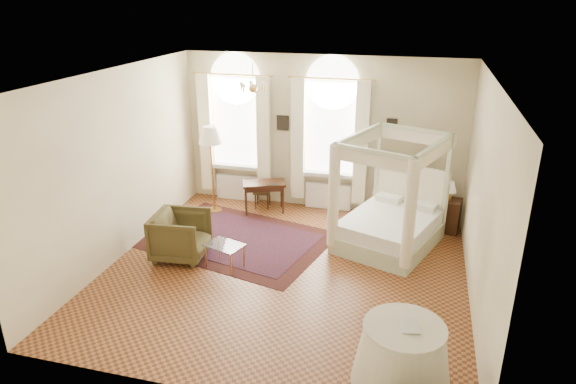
# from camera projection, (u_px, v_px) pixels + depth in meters

# --- Properties ---
(ground) EXTENTS (6.00, 6.00, 0.00)m
(ground) POSITION_uv_depth(u_px,v_px,m) (285.00, 271.00, 8.78)
(ground) COLOR brown
(ground) RESTS_ON ground
(room_walls) EXTENTS (6.00, 6.00, 6.00)m
(room_walls) POSITION_uv_depth(u_px,v_px,m) (285.00, 161.00, 8.07)
(room_walls) COLOR #F7ECBC
(room_walls) RESTS_ON ground
(window_left) EXTENTS (1.62, 0.27, 3.29)m
(window_left) POSITION_uv_depth(u_px,v_px,m) (236.00, 137.00, 11.29)
(window_left) COLOR white
(window_left) RESTS_ON room_walls
(window_right) EXTENTS (1.62, 0.27, 3.29)m
(window_right) POSITION_uv_depth(u_px,v_px,m) (330.00, 144.00, 10.79)
(window_right) COLOR white
(window_right) RESTS_ON room_walls
(chandelier) EXTENTS (0.51, 0.45, 0.50)m
(chandelier) POSITION_uv_depth(u_px,v_px,m) (253.00, 87.00, 9.03)
(chandelier) COLOR gold
(chandelier) RESTS_ON room_walls
(wall_pictures) EXTENTS (2.54, 0.03, 0.39)m
(wall_pictures) POSITION_uv_depth(u_px,v_px,m) (326.00, 124.00, 10.75)
(wall_pictures) COLOR black
(wall_pictures) RESTS_ON room_walls
(canopy_bed) EXTENTS (2.11, 2.33, 2.09)m
(canopy_bed) POSITION_uv_depth(u_px,v_px,m) (389.00, 222.00, 9.52)
(canopy_bed) COLOR #B9C19D
(canopy_bed) RESTS_ON ground
(nightstand) EXTENTS (0.54, 0.50, 0.67)m
(nightstand) POSITION_uv_depth(u_px,v_px,m) (448.00, 215.00, 10.18)
(nightstand) COLOR #3B2110
(nightstand) RESTS_ON ground
(nightstand_lamp) EXTENTS (0.26, 0.26, 0.38)m
(nightstand_lamp) POSITION_uv_depth(u_px,v_px,m) (450.00, 188.00, 9.94)
(nightstand_lamp) COLOR gold
(nightstand_lamp) RESTS_ON nightstand
(writing_desk) EXTENTS (1.01, 0.76, 0.67)m
(writing_desk) POSITION_uv_depth(u_px,v_px,m) (264.00, 187.00, 10.99)
(writing_desk) COLOR #3B2110
(writing_desk) RESTS_ON ground
(laptop) EXTENTS (0.32, 0.22, 0.02)m
(laptop) POSITION_uv_depth(u_px,v_px,m) (274.00, 184.00, 10.83)
(laptop) COLOR black
(laptop) RESTS_ON writing_desk
(stool) EXTENTS (0.42, 0.42, 0.42)m
(stool) POSITION_uv_depth(u_px,v_px,m) (262.00, 192.00, 11.30)
(stool) COLOR #463A1E
(stool) RESTS_ON ground
(armchair) EXTENTS (1.01, 0.99, 0.85)m
(armchair) POSITION_uv_depth(u_px,v_px,m) (181.00, 235.00, 9.12)
(armchair) COLOR #41371C
(armchair) RESTS_ON ground
(coffee_table) EXTENTS (0.74, 0.62, 0.43)m
(coffee_table) POSITION_uv_depth(u_px,v_px,m) (224.00, 247.00, 8.79)
(coffee_table) COLOR white
(coffee_table) RESTS_ON ground
(floor_lamp) EXTENTS (0.49, 0.49, 1.89)m
(floor_lamp) POSITION_uv_depth(u_px,v_px,m) (210.00, 140.00, 10.63)
(floor_lamp) COLOR gold
(floor_lamp) RESTS_ON ground
(oriental_rug) EXTENTS (3.84, 3.14, 0.01)m
(oriental_rug) POSITION_uv_depth(u_px,v_px,m) (237.00, 239.00, 9.91)
(oriental_rug) COLOR #38140D
(oriental_rug) RESTS_ON ground
(side_table) EXTENTS (1.20, 1.20, 0.82)m
(side_table) POSITION_uv_depth(u_px,v_px,m) (402.00, 355.00, 6.14)
(side_table) COLOR silver
(side_table) RESTS_ON ground
(book) EXTENTS (0.24, 0.30, 0.03)m
(book) POSITION_uv_depth(u_px,v_px,m) (401.00, 326.00, 5.97)
(book) COLOR black
(book) RESTS_ON side_table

